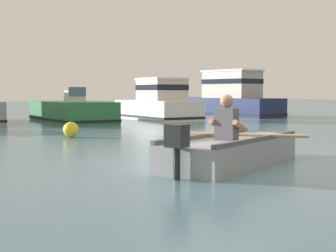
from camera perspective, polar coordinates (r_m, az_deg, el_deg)
name	(u,v)px	position (r m, az deg, el deg)	size (l,w,h in m)	color
ground_plane	(219,164)	(8.81, 5.67, -4.20)	(120.00, 120.00, 0.00)	slate
wooden_dock	(167,105)	(28.00, -0.16, 2.36)	(10.99, 1.57, 1.15)	brown
rowboat_with_person	(232,150)	(8.61, 7.22, -2.72)	(3.54, 2.31, 1.19)	gray
moored_boat_green	(72,112)	(20.97, -10.70, 1.51)	(2.11, 4.83, 1.42)	#287042
moored_boat_white	(158,104)	(22.69, -1.09, 2.47)	(2.10, 4.87, 1.84)	white
moored_boat_navy	(226,99)	(26.24, 6.52, 2.99)	(2.83, 6.90, 2.33)	#19234C
mooring_buoy	(71,130)	(14.03, -10.81, -0.39)	(0.42, 0.42, 0.42)	yellow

